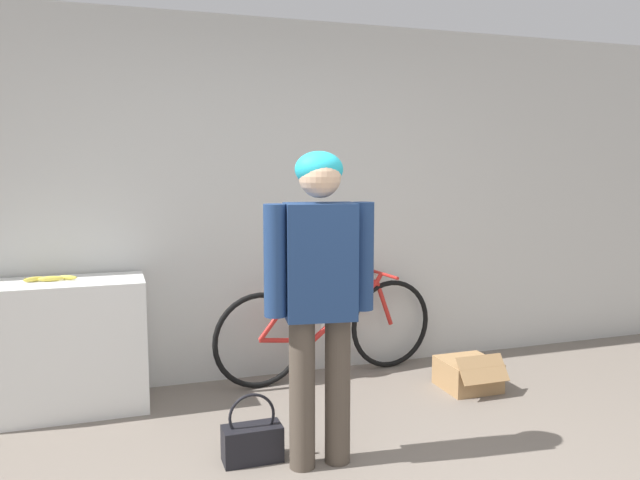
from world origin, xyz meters
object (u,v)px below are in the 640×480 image
at_px(person, 320,280).
at_px(cardboard_box, 468,374).
at_px(banana, 50,279).
at_px(handbag, 252,441).
at_px(bicycle, 328,328).

height_order(person, cardboard_box, person).
bearing_deg(cardboard_box, banana, 169.98).
bearing_deg(person, handbag, 163.84).
relative_size(person, handbag, 4.39).
xyz_separation_m(banana, cardboard_box, (2.72, -0.48, -0.76)).
xyz_separation_m(banana, handbag, (1.05, -1.06, -0.75)).
relative_size(person, cardboard_box, 3.82).
distance_m(banana, cardboard_box, 2.87).
xyz_separation_m(person, handbag, (-0.33, 0.15, -0.87)).
bearing_deg(banana, cardboard_box, -10.02).
bearing_deg(banana, bicycle, 1.89).
xyz_separation_m(bicycle, banana, (-1.87, -0.06, 0.49)).
relative_size(banana, handbag, 0.86).
xyz_separation_m(handbag, cardboard_box, (1.68, 0.58, -0.01)).
xyz_separation_m(bicycle, handbag, (-0.82, -1.12, -0.26)).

